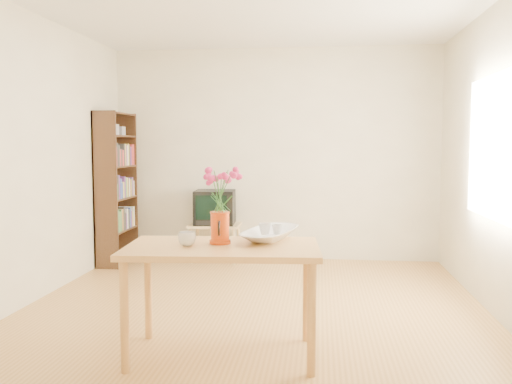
# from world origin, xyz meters

# --- Properties ---
(room) EXTENTS (4.50, 4.50, 4.50)m
(room) POSITION_xyz_m (0.03, 0.00, 1.30)
(room) COLOR #AA783C
(room) RESTS_ON ground
(table) EXTENTS (1.33, 0.82, 0.75)m
(table) POSITION_xyz_m (-0.08, -0.95, 0.66)
(table) COLOR #C08442
(table) RESTS_ON ground
(tv_stand) EXTENTS (0.60, 0.45, 0.46)m
(tv_stand) POSITION_xyz_m (-0.70, 1.97, 0.39)
(tv_stand) COLOR #D6B479
(tv_stand) RESTS_ON ground
(bookshelf) EXTENTS (0.28, 0.70, 1.80)m
(bookshelf) POSITION_xyz_m (-1.85, 1.75, 0.84)
(bookshelf) COLOR #311D10
(bookshelf) RESTS_ON ground
(pitcher) EXTENTS (0.14, 0.22, 0.22)m
(pitcher) POSITION_xyz_m (-0.11, -0.87, 0.85)
(pitcher) COLOR #C83C0B
(pitcher) RESTS_ON table
(flowers) EXTENTS (0.25, 0.25, 0.35)m
(flowers) POSITION_xyz_m (-0.11, -0.88, 1.13)
(flowers) COLOR #ED3780
(flowers) RESTS_ON pitcher
(mug) EXTENTS (0.17, 0.17, 0.09)m
(mug) POSITION_xyz_m (-0.31, -0.98, 0.80)
(mug) COLOR white
(mug) RESTS_ON table
(bowl) EXTENTS (0.54, 0.54, 0.42)m
(bowl) POSITION_xyz_m (0.22, -0.66, 0.96)
(bowl) COLOR white
(bowl) RESTS_ON table
(teacup_a) EXTENTS (0.09, 0.09, 0.07)m
(teacup_a) POSITION_xyz_m (0.18, -0.66, 0.92)
(teacup_a) COLOR white
(teacup_a) RESTS_ON bowl
(teacup_b) EXTENTS (0.08, 0.08, 0.06)m
(teacup_b) POSITION_xyz_m (0.26, -0.64, 0.91)
(teacup_b) COLOR white
(teacup_b) RESTS_ON bowl
(television) EXTENTS (0.50, 0.47, 0.41)m
(television) POSITION_xyz_m (-0.70, 1.98, 0.67)
(television) COLOR black
(television) RESTS_ON tv_stand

